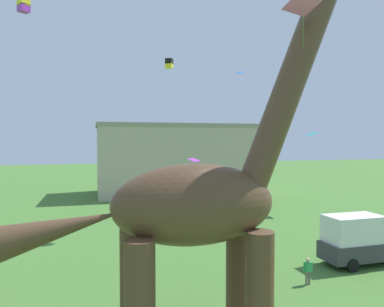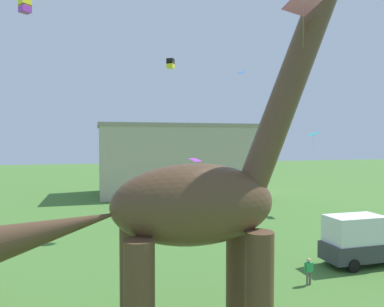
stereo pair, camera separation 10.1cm
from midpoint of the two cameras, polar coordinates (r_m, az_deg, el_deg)
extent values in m
cylinder|color=#513823|center=(16.43, 7.46, -18.15)|extent=(1.07, 1.07, 4.62)
cylinder|color=#513823|center=(14.69, 10.67, -20.69)|extent=(1.07, 1.07, 4.62)
cylinder|color=#513823|center=(15.43, -8.93, -19.54)|extent=(1.07, 1.07, 4.62)
cylinder|color=#513823|center=(13.56, -8.00, -22.69)|extent=(1.07, 1.07, 4.62)
ellipsoid|color=#513823|center=(13.95, 0.60, -7.95)|extent=(6.33, 2.73, 3.12)
cylinder|color=#513823|center=(15.56, 15.66, 11.47)|extent=(4.55, 1.17, 9.01)
cone|color=#513823|center=(13.73, -21.76, -11.29)|extent=(5.56, 1.56, 2.64)
cube|color=#38383D|center=(26.74, 25.49, -13.41)|extent=(5.65, 2.23, 1.10)
cube|color=silver|center=(25.91, 24.19, -10.69)|extent=(3.63, 2.10, 1.70)
cylinder|color=black|center=(28.93, 27.24, -13.38)|extent=(0.81, 0.28, 0.80)
cylinder|color=black|center=(26.68, 21.12, -14.61)|extent=(0.81, 0.28, 0.80)
cylinder|color=black|center=(25.09, 24.03, -15.73)|extent=(0.81, 0.28, 0.80)
cylinder|color=#6B6056|center=(22.23, 17.68, -18.08)|extent=(0.12, 0.12, 0.74)
cylinder|color=#6B6056|center=(22.32, 18.09, -18.00)|extent=(0.12, 0.12, 0.74)
cube|color=green|center=(22.07, 17.90, -16.50)|extent=(0.40, 0.25, 0.52)
sphere|color=tan|center=(21.95, 17.91, -15.57)|extent=(0.23, 0.23, 0.23)
cylinder|color=green|center=(21.94, 17.37, -16.53)|extent=(0.10, 0.10, 0.50)
cylinder|color=green|center=(22.18, 18.42, -16.34)|extent=(0.10, 0.10, 0.50)
cube|color=yellow|center=(26.07, -24.53, 20.63)|extent=(0.81, 0.81, 0.46)
cube|color=purple|center=(25.95, -24.52, 19.88)|extent=(0.81, 0.81, 0.46)
cube|color=pink|center=(15.21, 17.21, 21.53)|extent=(1.65, 1.40, 0.49)
cylinder|color=green|center=(14.93, 17.17, 18.24)|extent=(0.01, 0.01, 1.40)
cube|color=#19B2B7|center=(42.58, 18.51, 2.91)|extent=(1.30, 1.64, 0.42)
cylinder|color=orange|center=(42.58, 18.49, 1.62)|extent=(0.01, 0.01, 1.47)
cube|color=purple|center=(35.88, 0.63, -1.02)|extent=(1.46, 1.41, 0.32)
cylinder|color=red|center=(35.93, 0.63, -2.24)|extent=(0.01, 0.01, 1.19)
cube|color=#287AE5|center=(31.73, 7.84, 12.43)|extent=(0.72, 0.73, 0.20)
cylinder|color=white|center=(31.66, 7.83, 11.73)|extent=(0.01, 0.01, 0.60)
cube|color=black|center=(33.53, -3.29, 14.16)|extent=(0.81, 0.81, 0.47)
cube|color=yellow|center=(33.45, -3.29, 13.54)|extent=(0.81, 0.81, 0.47)
cube|color=#B7A893|center=(55.58, -2.24, -1.09)|extent=(23.04, 11.32, 9.91)
cube|color=gray|center=(55.54, -2.25, 4.28)|extent=(23.50, 11.54, 0.50)
camera|label=1|loc=(0.05, -89.81, 0.01)|focal=34.16mm
camera|label=2|loc=(0.05, 90.19, -0.01)|focal=34.16mm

